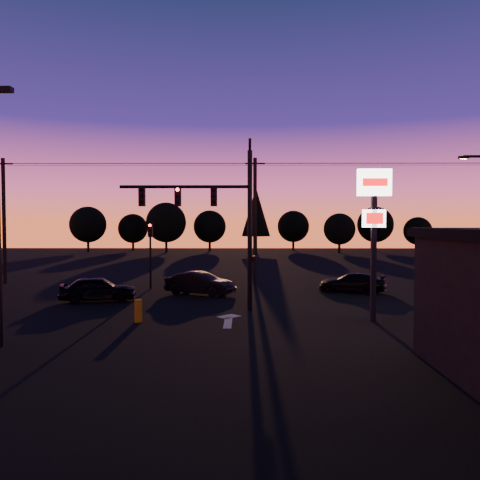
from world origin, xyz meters
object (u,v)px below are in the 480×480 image
object	(u,v)px
car_mid	(200,283)
car_left	(98,289)
car_right	(352,282)
secondary_signal	(150,246)
bollard	(138,311)
pylon_sign	(374,211)
traffic_signal_mast	(218,212)

from	to	relation	value
car_mid	car_left	bearing A→B (deg)	136.74
car_right	car_mid	bearing A→B (deg)	-60.36
secondary_signal	bollard	distance (m)	10.69
car_right	pylon_sign	bearing A→B (deg)	15.83
secondary_signal	pylon_sign	xyz separation A→B (m)	(12.00, -9.99, 2.05)
car_left	car_right	world-z (taller)	car_left
bollard	car_right	bearing A→B (deg)	37.78
secondary_signal	car_right	xyz separation A→B (m)	(13.06, -1.37, -2.25)
traffic_signal_mast	pylon_sign	size ratio (longest dim) A/B	1.26
secondary_signal	bollard	world-z (taller)	secondary_signal
traffic_signal_mast	car_mid	xyz separation A→B (m)	(-1.39, 4.98, -4.24)
traffic_signal_mast	car_left	world-z (taller)	traffic_signal_mast
car_mid	car_right	size ratio (longest dim) A/B	1.00
car_right	traffic_signal_mast	bearing A→B (deg)	-30.29
pylon_sign	bollard	bearing A→B (deg)	-178.20
secondary_signal	car_mid	xyz separation A→B (m)	(3.51, -2.51, -2.16)
car_left	car_mid	world-z (taller)	car_left
secondary_signal	pylon_sign	size ratio (longest dim) A/B	0.64
bollard	traffic_signal_mast	bearing A→B (deg)	39.83
traffic_signal_mast	bollard	size ratio (longest dim) A/B	8.54
secondary_signal	car_mid	distance (m)	4.83
secondary_signal	bollard	xyz separation A→B (m)	(1.52, -10.32, -2.36)
secondary_signal	pylon_sign	bearing A→B (deg)	-39.77
secondary_signal	car_mid	world-z (taller)	secondary_signal
pylon_sign	car_left	bearing A→B (deg)	160.11
car_mid	bollard	bearing A→B (deg)	-171.52
car_left	car_right	xyz separation A→B (m)	(15.01, 3.57, -0.09)
traffic_signal_mast	car_mid	bearing A→B (deg)	105.63
traffic_signal_mast	secondary_signal	world-z (taller)	traffic_signal_mast
bollard	car_mid	xyz separation A→B (m)	(1.99, 7.80, 0.20)
pylon_sign	traffic_signal_mast	bearing A→B (deg)	160.64
pylon_sign	car_right	size ratio (longest dim) A/B	1.61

